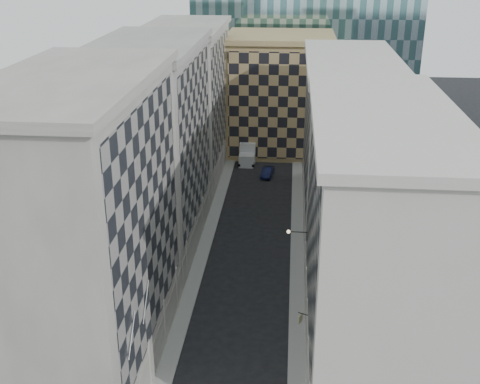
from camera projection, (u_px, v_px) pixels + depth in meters
The scene contains 13 objects.
sidewalk_west at pixel (202, 254), 66.53m from camera, with size 1.50×100.00×0.15m, color gray.
sidewalk_east at pixel (297, 258), 65.68m from camera, with size 1.50×100.00×0.15m, color gray.
bldg_left_a at pixel (87, 233), 45.01m from camera, with size 10.80×22.80×23.70m.
bldg_left_b at pixel (152, 148), 65.44m from camera, with size 10.80×22.80×22.70m.
bldg_left_c at pixel (187, 103), 85.88m from camera, with size 10.80×22.80×21.70m.
bldg_right_a at pixel (373, 238), 47.49m from camera, with size 10.80×26.80×20.70m.
bldg_right_b at pixel (347, 141), 72.51m from camera, with size 10.80×28.80×19.70m.
tan_block at pixel (279, 93), 97.22m from camera, with size 16.80×14.80×18.80m.
flagpoles_left at pixel (139, 318), 41.47m from camera, with size 0.10×6.33×2.33m.
bracket_lamp at pixel (290, 232), 57.88m from camera, with size 1.98×0.36×0.36m.
box_truck at pixel (248, 153), 94.43m from camera, with size 2.49×5.97×3.26m.
dark_car at pixel (267, 172), 88.64m from camera, with size 1.42×4.07×1.34m, color #0D1333.
shop_sign at pixel (301, 318), 48.64m from camera, with size 0.83×0.74×0.87m.
Camera 1 is at (4.13, -28.22, 31.91)m, focal length 45.00 mm.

